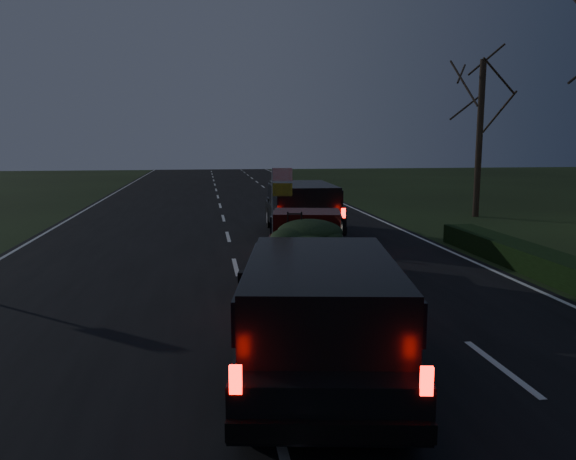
{
  "coord_description": "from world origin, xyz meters",
  "views": [
    {
      "loc": [
        -0.79,
        -10.03,
        3.41
      ],
      "look_at": [
        1.18,
        3.19,
        1.3
      ],
      "focal_mm": 35.0,
      "sensor_mm": 36.0,
      "label": 1
    }
  ],
  "objects": [
    {
      "name": "ground",
      "position": [
        0.0,
        0.0,
        0.0
      ],
      "size": [
        120.0,
        120.0,
        0.0
      ],
      "primitive_type": "plane",
      "color": "black",
      "rests_on": "ground"
    },
    {
      "name": "road_asphalt",
      "position": [
        0.0,
        0.0,
        0.01
      ],
      "size": [
        14.0,
        120.0,
        0.02
      ],
      "primitive_type": "cube",
      "color": "black",
      "rests_on": "ground"
    },
    {
      "name": "hedge_row",
      "position": [
        7.8,
        3.0,
        0.3
      ],
      "size": [
        1.0,
        10.0,
        0.6
      ],
      "primitive_type": "cube",
      "color": "black",
      "rests_on": "ground"
    },
    {
      "name": "bare_tree_far",
      "position": [
        11.5,
        14.0,
        5.23
      ],
      "size": [
        3.6,
        3.6,
        7.0
      ],
      "color": "black",
      "rests_on": "ground"
    },
    {
      "name": "pickup_truck",
      "position": [
        1.63,
        3.2,
        0.93
      ],
      "size": [
        2.66,
        4.99,
        2.49
      ],
      "rotation": [
        0.0,
        0.0,
        -0.19
      ],
      "color": "#3F0908",
      "rests_on": "ground"
    },
    {
      "name": "lead_suv",
      "position": [
        2.71,
        10.1,
        1.16
      ],
      "size": [
        2.39,
        5.42,
        1.54
      ],
      "rotation": [
        0.0,
        0.0,
        -0.03
      ],
      "color": "black",
      "rests_on": "ground"
    },
    {
      "name": "rear_suv",
      "position": [
        0.8,
        -2.51,
        1.1
      ],
      "size": [
        2.92,
        5.36,
        1.46
      ],
      "rotation": [
        0.0,
        0.0,
        -0.16
      ],
      "color": "black",
      "rests_on": "ground"
    }
  ]
}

